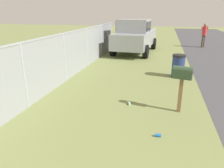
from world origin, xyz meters
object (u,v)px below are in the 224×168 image
(mailbox, at_px, (182,76))
(trash_bin, at_px, (178,66))
(pickup_truck, at_px, (135,35))
(pedestrian, at_px, (204,34))

(mailbox, distance_m, trash_bin, 3.38)
(pickup_truck, distance_m, pedestrian, 5.67)
(pickup_truck, relative_size, pedestrian, 2.96)
(pickup_truck, bearing_deg, mailbox, 20.47)
(mailbox, distance_m, pickup_truck, 8.61)
(mailbox, xyz_separation_m, pedestrian, (11.59, -2.26, -0.00))
(mailbox, xyz_separation_m, trash_bin, (3.34, -0.11, -0.53))
(mailbox, relative_size, trash_bin, 1.36)
(mailbox, bearing_deg, trash_bin, 10.89)
(pedestrian, bearing_deg, trash_bin, -48.26)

